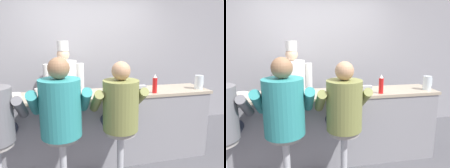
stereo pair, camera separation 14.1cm
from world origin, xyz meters
The scene contains 14 objects.
wall_back centered at (0.00, 1.52, 1.35)m, with size 10.00×0.06×2.70m.
diner_counter centered at (0.00, 0.28, 0.50)m, with size 3.09×0.56×1.00m.
ketchup_bottle_red centered at (0.69, 0.10, 1.12)m, with size 0.06×0.06×0.26m.
mustard_bottle_yellow centered at (0.10, 0.10, 1.11)m, with size 0.07×0.07×0.23m.
hot_sauce_bottle_orange centered at (0.14, 0.23, 1.07)m, with size 0.03×0.03×0.14m.
water_pitcher_clear centered at (1.42, 0.17, 1.10)m, with size 0.14×0.12×0.20m.
breakfast_plate centered at (-0.43, 0.22, 1.01)m, with size 0.23×0.23×0.05m.
cereal_bowl centered at (-1.12, 0.29, 1.03)m, with size 0.17×0.17×0.05m.
coffee_mug_white centered at (-0.83, 0.34, 1.05)m, with size 0.13×0.08×0.09m.
coffee_mug_tan centered at (0.32, 0.21, 1.05)m, with size 0.14×0.09×0.10m.
napkin_dispenser_chrome centered at (0.48, 0.08, 1.06)m, with size 0.12×0.07×0.12m.
diner_seated_teal centered at (-0.56, -0.27, 0.97)m, with size 0.66×0.65×1.55m.
diner_seated_olive centered at (0.09, -0.27, 0.94)m, with size 0.61×0.61×1.49m.
cook_in_whites_near centered at (-0.48, 1.09, 0.93)m, with size 0.66×0.42×1.69m.
Camera 2 is at (-0.43, -2.59, 1.73)m, focal length 35.00 mm.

